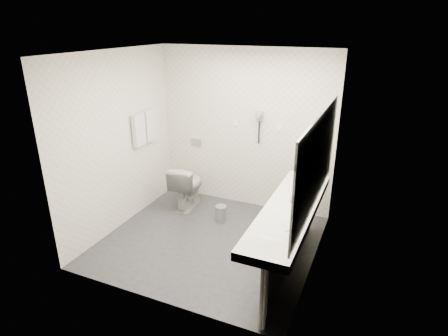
% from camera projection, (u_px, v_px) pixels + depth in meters
% --- Properties ---
extents(floor, '(2.80, 2.80, 0.00)m').
position_uv_depth(floor, '(210.00, 241.00, 5.18)').
color(floor, '#2D2E33').
rests_on(floor, ground).
extents(ceiling, '(2.80, 2.80, 0.00)m').
position_uv_depth(ceiling, '(207.00, 52.00, 4.26)').
color(ceiling, white).
rests_on(ceiling, wall_back).
extents(wall_back, '(2.80, 0.00, 2.80)m').
position_uv_depth(wall_back, '(245.00, 130.00, 5.83)').
color(wall_back, silver).
rests_on(wall_back, floor).
extents(wall_front, '(2.80, 0.00, 2.80)m').
position_uv_depth(wall_front, '(150.00, 197.00, 3.61)').
color(wall_front, silver).
rests_on(wall_front, floor).
extents(wall_left, '(0.00, 2.60, 2.60)m').
position_uv_depth(wall_left, '(118.00, 142.00, 5.24)').
color(wall_left, silver).
rests_on(wall_left, floor).
extents(wall_right, '(0.00, 2.60, 2.60)m').
position_uv_depth(wall_right, '(321.00, 172.00, 4.20)').
color(wall_right, silver).
rests_on(wall_right, floor).
extents(vanity_counter, '(0.55, 2.20, 0.10)m').
position_uv_depth(vanity_counter, '(290.00, 211.00, 4.30)').
color(vanity_counter, white).
rests_on(vanity_counter, floor).
extents(vanity_panel, '(0.03, 2.15, 0.75)m').
position_uv_depth(vanity_panel, '(289.00, 243.00, 4.44)').
color(vanity_panel, gray).
rests_on(vanity_panel, floor).
extents(vanity_post_near, '(0.06, 0.06, 0.75)m').
position_uv_depth(vanity_post_near, '(265.00, 299.00, 3.54)').
color(vanity_post_near, silver).
rests_on(vanity_post_near, floor).
extents(vanity_post_far, '(0.06, 0.06, 0.75)m').
position_uv_depth(vanity_post_far, '(310.00, 206.00, 5.32)').
color(vanity_post_far, silver).
rests_on(vanity_post_far, floor).
extents(mirror, '(0.02, 2.20, 1.05)m').
position_uv_depth(mirror, '(318.00, 161.00, 3.96)').
color(mirror, '#B2BCC6').
rests_on(mirror, wall_right).
extents(basin_near, '(0.40, 0.31, 0.05)m').
position_uv_depth(basin_near, '(274.00, 236.00, 3.73)').
color(basin_near, white).
rests_on(basin_near, vanity_counter).
extents(basin_far, '(0.40, 0.31, 0.05)m').
position_uv_depth(basin_far, '(302.00, 187.00, 4.84)').
color(basin_far, white).
rests_on(basin_far, vanity_counter).
extents(faucet_near, '(0.04, 0.04, 0.15)m').
position_uv_depth(faucet_near, '(293.00, 232.00, 3.62)').
color(faucet_near, silver).
rests_on(faucet_near, vanity_counter).
extents(faucet_far, '(0.04, 0.04, 0.15)m').
position_uv_depth(faucet_far, '(318.00, 183.00, 4.73)').
color(faucet_far, silver).
rests_on(faucet_far, vanity_counter).
extents(soap_bottle_a, '(0.07, 0.07, 0.12)m').
position_uv_depth(soap_bottle_a, '(302.00, 203.00, 4.25)').
color(soap_bottle_a, beige).
rests_on(soap_bottle_a, vanity_counter).
extents(soap_bottle_b, '(0.10, 0.10, 0.09)m').
position_uv_depth(soap_bottle_b, '(292.00, 199.00, 4.38)').
color(soap_bottle_b, beige).
rests_on(soap_bottle_b, vanity_counter).
extents(glass_left, '(0.07, 0.07, 0.12)m').
position_uv_depth(glass_left, '(305.00, 193.00, 4.48)').
color(glass_left, silver).
rests_on(glass_left, vanity_counter).
extents(glass_right, '(0.08, 0.08, 0.11)m').
position_uv_depth(glass_right, '(310.00, 194.00, 4.46)').
color(glass_right, silver).
rests_on(glass_right, vanity_counter).
extents(toilet, '(0.46, 0.74, 0.72)m').
position_uv_depth(toilet, '(187.00, 186.00, 6.03)').
color(toilet, white).
rests_on(toilet, floor).
extents(flush_plate, '(0.18, 0.02, 0.12)m').
position_uv_depth(flush_plate, '(196.00, 142.00, 6.24)').
color(flush_plate, '#B2B5BA').
rests_on(flush_plate, wall_back).
extents(pedal_bin, '(0.19, 0.19, 0.24)m').
position_uv_depth(pedal_bin, '(221.00, 214.00, 5.64)').
color(pedal_bin, '#B2B5BA').
rests_on(pedal_bin, floor).
extents(bin_lid, '(0.17, 0.17, 0.02)m').
position_uv_depth(bin_lid, '(221.00, 207.00, 5.59)').
color(bin_lid, '#B2B5BA').
rests_on(bin_lid, pedal_bin).
extents(towel_rail, '(0.02, 0.62, 0.02)m').
position_uv_depth(towel_rail, '(143.00, 113.00, 5.58)').
color(towel_rail, silver).
rests_on(towel_rail, wall_left).
extents(towel_near, '(0.07, 0.24, 0.48)m').
position_uv_depth(towel_near, '(139.00, 130.00, 5.54)').
color(towel_near, silver).
rests_on(towel_near, towel_rail).
extents(towel_far, '(0.07, 0.24, 0.48)m').
position_uv_depth(towel_far, '(150.00, 125.00, 5.78)').
color(towel_far, silver).
rests_on(towel_far, towel_rail).
extents(dryer_cradle, '(0.10, 0.04, 0.14)m').
position_uv_depth(dryer_cradle, '(260.00, 116.00, 5.62)').
color(dryer_cradle, gray).
rests_on(dryer_cradle, wall_back).
extents(dryer_barrel, '(0.08, 0.14, 0.08)m').
position_uv_depth(dryer_barrel, '(258.00, 115.00, 5.55)').
color(dryer_barrel, gray).
rests_on(dryer_barrel, dryer_cradle).
extents(dryer_cord, '(0.02, 0.02, 0.35)m').
position_uv_depth(dryer_cord, '(259.00, 132.00, 5.70)').
color(dryer_cord, black).
rests_on(dryer_cord, dryer_cradle).
extents(switch_plate_a, '(0.09, 0.02, 0.09)m').
position_uv_depth(switch_plate_a, '(235.00, 123.00, 5.84)').
color(switch_plate_a, white).
rests_on(switch_plate_a, wall_back).
extents(switch_plate_b, '(0.09, 0.02, 0.09)m').
position_uv_depth(switch_plate_b, '(279.00, 128.00, 5.58)').
color(switch_plate_b, white).
rests_on(switch_plate_b, wall_back).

